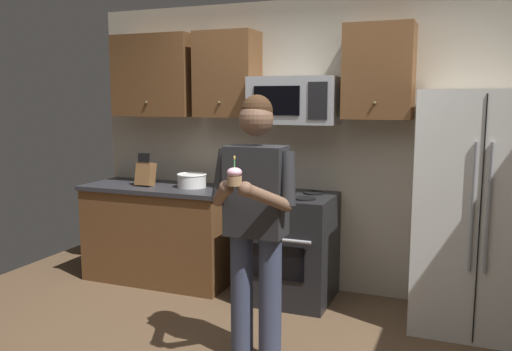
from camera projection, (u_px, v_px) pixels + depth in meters
wall_back at (319, 147)px, 4.79m from camera, size 4.40×0.10×2.60m
oven_range at (289, 247)px, 4.60m from camera, size 0.76×0.70×0.93m
microwave at (294, 101)px, 4.53m from camera, size 0.74×0.41×0.40m
refrigerator at (479, 212)px, 3.96m from camera, size 0.90×0.75×1.80m
cabinet_row_upper at (235, 75)px, 4.75m from camera, size 2.78×0.36×0.76m
counter_left at (161, 233)px, 5.09m from camera, size 1.44×0.66×0.92m
knife_block at (145, 173)px, 5.01m from camera, size 0.16×0.15×0.32m
bowl_large_white at (192, 180)px, 4.92m from camera, size 0.27×0.27×0.13m
person at (255, 215)px, 3.41m from camera, size 0.60×0.48×1.76m
cupcake at (234, 176)px, 3.06m from camera, size 0.09×0.09×0.17m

